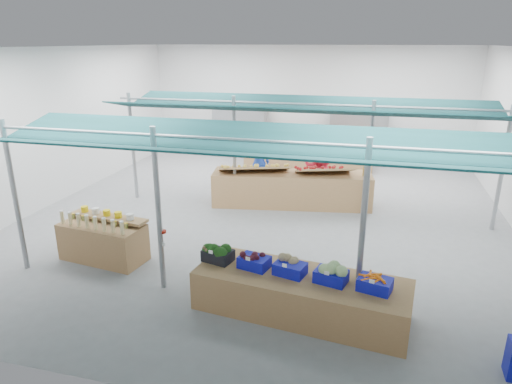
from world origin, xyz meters
TOP-DOWN VIEW (x-y plane):
  - floor at (0.00, 0.00)m, footprint 13.00×13.00m
  - hall at (0.00, 1.44)m, footprint 13.00×13.00m
  - pole_grid at (0.75, -1.75)m, footprint 10.00×4.60m
  - awnings at (0.75, -1.75)m, footprint 9.50×7.08m
  - back_shelving_left at (-2.50, 6.00)m, footprint 2.00×0.50m
  - back_shelving_right at (2.00, 6.00)m, footprint 2.00×0.50m
  - bottle_shelf at (-2.68, -3.24)m, footprint 1.85×1.28m
  - veg_counter at (1.59, -4.20)m, footprint 3.63×1.59m
  - fruit_counter at (0.48, 1.00)m, footprint 4.41×1.70m
  - far_counter at (0.34, 4.95)m, footprint 4.51×0.90m
  - vendor_left at (-0.72, 2.10)m, footprint 0.69×0.51m
  - vendor_right at (1.08, 2.10)m, footprint 0.93×0.78m
  - crate_broccoli at (0.09, -4.01)m, footprint 0.57×0.46m
  - crate_beets at (0.76, -4.10)m, footprint 0.57×0.46m
  - crate_celeriac at (1.39, -4.17)m, footprint 0.57×0.46m
  - crate_cabbage at (2.07, -4.26)m, footprint 0.57×0.46m
  - crate_carrots at (2.75, -4.34)m, footprint 0.57×0.46m
  - sparrow at (-0.08, -4.11)m, footprint 0.12×0.09m
  - pole_ribbon at (-0.96, -3.97)m, footprint 0.12×0.12m
  - apple_heap_yellow at (-0.52, 0.73)m, footprint 2.02×1.27m
  - apple_heap_red at (1.35, 1.04)m, footprint 1.64×1.14m
  - pineapple at (2.41, 1.21)m, footprint 0.14×0.14m

SIDE VIEW (x-z plane):
  - floor at x=0.00m, z-range 0.00..0.00m
  - veg_counter at x=1.59m, z-range 0.00..0.68m
  - far_counter at x=0.34m, z-range 0.00..0.81m
  - bottle_shelf at x=-2.68m, z-range -0.10..0.96m
  - fruit_counter at x=0.48m, z-range 0.00..0.92m
  - crate_carrots at x=2.75m, z-range 0.65..0.94m
  - crate_beets at x=0.76m, z-range 0.67..0.96m
  - crate_celeriac at x=1.39m, z-range 0.67..0.98m
  - crate_broccoli at x=0.09m, z-range 0.67..1.02m
  - crate_cabbage at x=2.07m, z-range 0.67..1.02m
  - vendor_left at x=-0.72m, z-range 0.00..1.72m
  - vendor_right at x=1.08m, z-range 0.00..1.72m
  - sparrow at x=-0.08m, z-range 0.87..0.99m
  - back_shelving_left at x=-2.50m, z-range 0.00..2.00m
  - back_shelving_right at x=2.00m, z-range 0.00..2.00m
  - pole_ribbon at x=-0.96m, z-range 0.94..1.22m
  - apple_heap_yellow at x=-0.52m, z-range 0.95..1.22m
  - apple_heap_red at x=1.35m, z-range 0.95..1.22m
  - pineapple at x=2.41m, z-range 0.91..1.30m
  - pole_grid at x=0.75m, z-range 0.31..3.31m
  - hall at x=0.00m, z-range -3.85..9.15m
  - awnings at x=0.75m, z-range 2.63..2.93m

